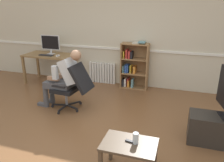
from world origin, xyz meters
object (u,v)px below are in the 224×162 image
object	(u,v)px
computer_mouse	(58,56)
coffee_table	(129,148)
bookshelf	(133,67)
radiator	(102,73)
drinking_glass	(136,138)
person_seated	(64,77)
computer_desk	(50,58)
imac_monitor	(50,43)
office_chair	(73,85)
keyboard	(46,55)
spare_remote	(131,142)

from	to	relation	value
computer_mouse	coffee_table	size ratio (longest dim) A/B	0.15
bookshelf	radiator	bearing A→B (deg)	173.33
bookshelf	coffee_table	distance (m)	3.03
drinking_glass	person_seated	bearing A→B (deg)	141.08
computer_mouse	drinking_glass	bearing A→B (deg)	-45.17
computer_desk	bookshelf	distance (m)	2.17
radiator	drinking_glass	size ratio (longest dim) A/B	5.13
imac_monitor	bookshelf	world-z (taller)	imac_monitor
office_chair	person_seated	world-z (taller)	person_seated
keyboard	radiator	bearing A→B (deg)	22.15
computer_desk	radiator	distance (m)	1.41
bookshelf	person_seated	bearing A→B (deg)	-123.89
computer_desk	spare_remote	world-z (taller)	computer_desk
computer_desk	coffee_table	world-z (taller)	computer_desk
imac_monitor	bookshelf	size ratio (longest dim) A/B	0.45
person_seated	computer_mouse	bearing A→B (deg)	-141.53
coffee_table	drinking_glass	size ratio (longest dim) A/B	4.77
keyboard	radiator	world-z (taller)	keyboard
computer_mouse	radiator	bearing A→B (deg)	27.49
computer_desk	imac_monitor	xyz separation A→B (m)	(0.01, 0.08, 0.38)
person_seated	coffee_table	xyz separation A→B (m)	(1.66, -1.42, -0.28)
keyboard	drinking_glass	world-z (taller)	keyboard
computer_mouse	bookshelf	world-z (taller)	bookshelf
keyboard	spare_remote	world-z (taller)	keyboard
coffee_table	bookshelf	bearing A→B (deg)	101.83
computer_mouse	imac_monitor	bearing A→B (deg)	147.40
radiator	computer_mouse	bearing A→B (deg)	-152.51
imac_monitor	person_seated	distance (m)	1.76
keyboard	radiator	distance (m)	1.49
computer_desk	imac_monitor	world-z (taller)	imac_monitor
computer_desk	computer_mouse	size ratio (longest dim) A/B	12.76
computer_desk	radiator	world-z (taller)	computer_desk
imac_monitor	bookshelf	xyz separation A→B (m)	(2.13, 0.21, -0.49)
bookshelf	office_chair	xyz separation A→B (m)	(-0.84, -1.56, -0.02)
radiator	spare_remote	size ratio (longest dim) A/B	4.72
coffee_table	drinking_glass	bearing A→B (deg)	21.10
person_seated	imac_monitor	bearing A→B (deg)	-136.83
office_chair	coffee_table	world-z (taller)	office_chair
computer_mouse	coffee_table	distance (m)	3.56
computer_desk	drinking_glass	xyz separation A→B (m)	(2.83, -2.65, -0.14)
computer_desk	computer_mouse	world-z (taller)	computer_mouse
computer_desk	coffee_table	xyz separation A→B (m)	(2.77, -2.67, -0.28)
coffee_table	office_chair	bearing A→B (deg)	136.14
computer_mouse	spare_remote	distance (m)	3.54
bookshelf	coffee_table	xyz separation A→B (m)	(0.62, -2.96, -0.16)
keyboard	radiator	size ratio (longest dim) A/B	0.52
radiator	spare_remote	bearing A→B (deg)	-64.00
imac_monitor	radiator	xyz separation A→B (m)	(1.29, 0.31, -0.76)
radiator	person_seated	bearing A→B (deg)	-96.76
computer_desk	keyboard	size ratio (longest dim) A/B	3.45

